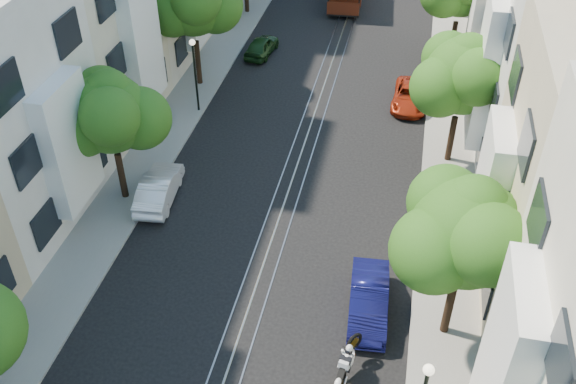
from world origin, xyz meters
The scene contains 18 objects.
ground centered at (0.00, 28.00, 0.00)m, with size 200.00×200.00×0.00m, color black.
sidewalk_east centered at (7.25, 28.00, 0.06)m, with size 2.50×80.00×0.12m, color gray.
sidewalk_west centered at (-7.25, 28.00, 0.06)m, with size 2.50×80.00×0.12m, color gray.
rail_left centered at (-0.55, 28.00, 0.01)m, with size 0.06×80.00×0.02m, color gray.
rail_slot centered at (0.00, 28.00, 0.01)m, with size 0.06×80.00×0.02m, color gray.
rail_right centered at (0.55, 28.00, 0.01)m, with size 0.06×80.00×0.02m, color gray.
lane_line centered at (0.00, 28.00, 0.00)m, with size 0.08×80.00×0.01m, color tan.
townhouses_east centered at (11.87, 27.91, 5.18)m, with size 7.75×72.00×12.00m.
tree_e_b centered at (7.26, 8.98, 4.73)m, with size 4.93×4.08×6.68m.
tree_e_c centered at (7.26, 19.98, 4.60)m, with size 4.84×3.99×6.52m.
tree_w_b centered at (-7.14, 13.98, 4.40)m, with size 4.72×3.87×6.27m.
tree_w_c centered at (-7.14, 24.98, 5.07)m, with size 5.13×4.28×7.09m.
lamp_west centered at (-6.30, 22.00, 2.85)m, with size 0.32×0.32×4.16m.
sportbike_rider centered at (3.98, 6.42, 0.77)m, with size 0.71×1.89×1.34m.
parked_car_e_mid centered at (4.40, 9.36, 0.66)m, with size 1.39×3.98×1.31m, color #0E0E46.
parked_car_e_far centered at (5.03, 25.14, 0.56)m, with size 1.86×4.04×1.12m, color #9B260E.
parked_car_w_mid centered at (-5.60, 14.22, 0.65)m, with size 1.38×3.95×1.30m, color silver.
parked_car_w_far centered at (-4.57, 29.61, 0.59)m, with size 1.39×3.46×1.18m, color #163615.
Camera 1 is at (4.78, -7.03, 18.29)m, focal length 40.00 mm.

